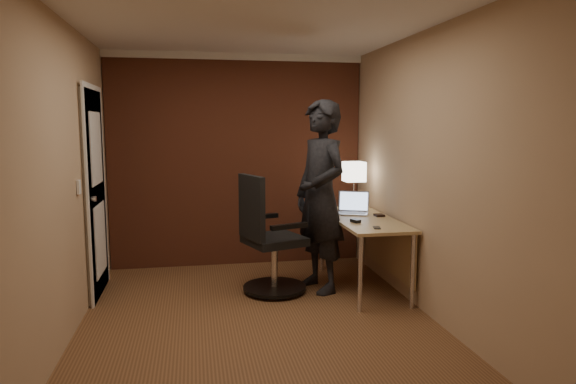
# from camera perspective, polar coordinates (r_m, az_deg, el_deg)

# --- Properties ---
(room) EXTENTS (4.00, 4.00, 4.00)m
(room) POSITION_cam_1_polar(r_m,az_deg,el_deg) (5.70, -8.02, 4.30)
(room) COLOR brown
(room) RESTS_ON ground
(desk) EXTENTS (0.60, 1.50, 0.73)m
(desk) POSITION_cam_1_polar(r_m,az_deg,el_deg) (5.37, 9.02, -4.15)
(desk) COLOR tan
(desk) RESTS_ON ground
(desk_lamp) EXTENTS (0.22, 0.22, 0.54)m
(desk_lamp) POSITION_cam_1_polar(r_m,az_deg,el_deg) (5.81, 7.34, 2.18)
(desk_lamp) COLOR silver
(desk_lamp) RESTS_ON desk
(laptop) EXTENTS (0.41, 0.37, 0.23)m
(laptop) POSITION_cam_1_polar(r_m,az_deg,el_deg) (5.57, 7.21, -1.71)
(laptop) COLOR silver
(laptop) RESTS_ON desk
(mouse) EXTENTS (0.09, 0.11, 0.03)m
(mouse) POSITION_cam_1_polar(r_m,az_deg,el_deg) (5.05, 7.51, -3.20)
(mouse) COLOR black
(mouse) RESTS_ON desk
(phone) EXTENTS (0.08, 0.13, 0.01)m
(phone) POSITION_cam_1_polar(r_m,az_deg,el_deg) (4.81, 9.85, -3.92)
(phone) COLOR black
(phone) RESTS_ON desk
(wallet) EXTENTS (0.09, 0.11, 0.02)m
(wallet) POSITION_cam_1_polar(r_m,az_deg,el_deg) (5.43, 10.10, -2.55)
(wallet) COLOR black
(wallet) RESTS_ON desk
(office_chair) EXTENTS (0.67, 0.74, 1.17)m
(office_chair) POSITION_cam_1_polar(r_m,az_deg,el_deg) (5.11, -2.26, -5.65)
(office_chair) COLOR black
(office_chair) RESTS_ON ground
(person) EXTENTS (0.67, 0.82, 1.93)m
(person) POSITION_cam_1_polar(r_m,az_deg,el_deg) (5.16, 3.63, -0.49)
(person) COLOR black
(person) RESTS_ON ground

